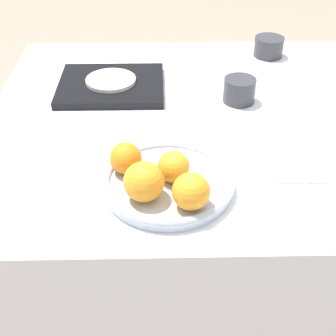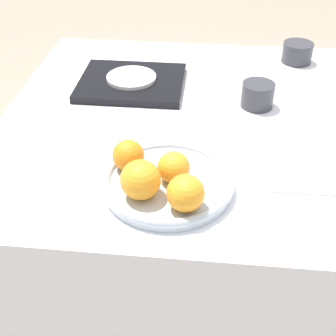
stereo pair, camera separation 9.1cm
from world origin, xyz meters
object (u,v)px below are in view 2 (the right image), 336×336
at_px(fruit_platter, 168,182).
at_px(napkin, 298,173).
at_px(orange_2, 141,180).
at_px(side_plate, 131,78).
at_px(orange_3, 128,155).
at_px(serving_tray, 132,83).
at_px(orange_1, 186,193).
at_px(cup_1, 297,53).
at_px(orange_0, 174,167).
at_px(cup_0, 258,95).

relative_size(fruit_platter, napkin, 2.01).
height_order(orange_2, side_plate, orange_2).
xyz_separation_m(orange_3, serving_tray, (-0.06, 0.41, -0.04)).
bearing_deg(orange_1, orange_3, 138.44).
height_order(orange_3, cup_1, orange_3).
distance_m(serving_tray, napkin, 0.55).
distance_m(side_plate, cup_1, 0.52).
height_order(orange_0, serving_tray, orange_0).
distance_m(orange_3, napkin, 0.36).
bearing_deg(cup_1, napkin, -96.06).
height_order(orange_2, serving_tray, orange_2).
xyz_separation_m(orange_0, napkin, (0.26, 0.07, -0.05)).
bearing_deg(napkin, serving_tray, 138.45).
bearing_deg(fruit_platter, orange_3, 159.37).
distance_m(orange_0, cup_0, 0.40).
bearing_deg(side_plate, serving_tray, 0.00).
xyz_separation_m(fruit_platter, orange_0, (0.01, 0.00, 0.04)).
xyz_separation_m(orange_0, orange_3, (-0.10, 0.03, 0.00)).
xyz_separation_m(orange_2, side_plate, (-0.10, 0.49, -0.03)).
bearing_deg(orange_0, napkin, 15.30).
xyz_separation_m(orange_0, orange_1, (0.03, -0.08, 0.00)).
bearing_deg(napkin, side_plate, 138.45).
height_order(orange_0, orange_3, orange_3).
height_order(orange_3, side_plate, orange_3).
xyz_separation_m(orange_1, orange_3, (-0.12, 0.11, -0.00)).
bearing_deg(serving_tray, cup_1, 23.97).
height_order(fruit_platter, orange_0, orange_0).
xyz_separation_m(side_plate, cup_1, (0.47, 0.21, 0.01)).
height_order(orange_2, cup_1, orange_2).
relative_size(serving_tray, side_plate, 2.09).
distance_m(orange_1, cup_0, 0.46).
xyz_separation_m(serving_tray, cup_1, (0.47, 0.21, 0.02)).
relative_size(orange_2, serving_tray, 0.27).
relative_size(fruit_platter, orange_2, 3.46).
bearing_deg(cup_0, orange_0, -117.14).
height_order(orange_1, side_plate, orange_1).
relative_size(orange_2, orange_3, 1.19).
bearing_deg(orange_0, side_plate, 109.93).
height_order(serving_tray, cup_1, cup_1).
bearing_deg(fruit_platter, orange_2, -131.32).
bearing_deg(orange_1, orange_0, 109.96).
bearing_deg(orange_0, cup_0, 62.86).
height_order(orange_3, napkin, orange_3).
height_order(fruit_platter, napkin, fruit_platter).
bearing_deg(serving_tray, orange_0, -70.07).
bearing_deg(serving_tray, side_plate, 0.00).
height_order(serving_tray, cup_0, cup_0).
relative_size(orange_0, orange_1, 0.91).
height_order(orange_0, cup_1, orange_0).
bearing_deg(side_plate, cup_0, -13.20).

